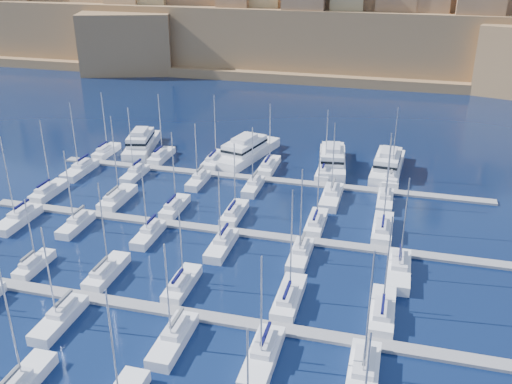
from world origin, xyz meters
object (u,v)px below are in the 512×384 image
(motor_yacht_b, at_px, (246,150))
(motor_yacht_a, at_px, (141,143))
(motor_yacht_d, at_px, (388,164))
(motor_yacht_c, at_px, (332,160))

(motor_yacht_b, bearing_deg, motor_yacht_a, -176.57)
(motor_yacht_a, bearing_deg, motor_yacht_b, 3.43)
(motor_yacht_a, xyz_separation_m, motor_yacht_d, (52.44, 0.46, -0.00))
(motor_yacht_a, relative_size, motor_yacht_b, 0.85)
(motor_yacht_a, bearing_deg, motor_yacht_d, 0.50)
(motor_yacht_a, height_order, motor_yacht_c, same)
(motor_yacht_c, bearing_deg, motor_yacht_a, -179.52)
(motor_yacht_a, height_order, motor_yacht_d, same)
(motor_yacht_a, relative_size, motor_yacht_c, 0.97)
(motor_yacht_c, height_order, motor_yacht_d, same)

